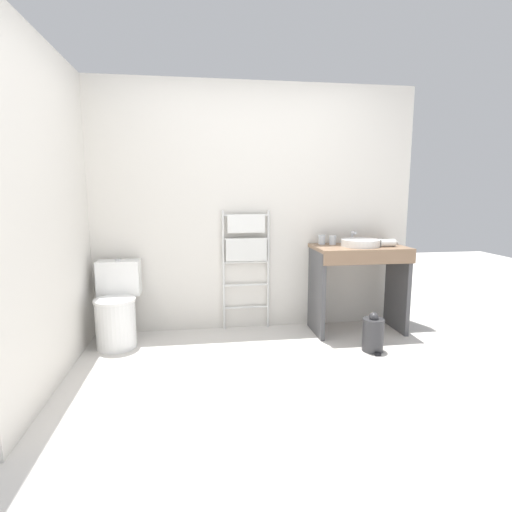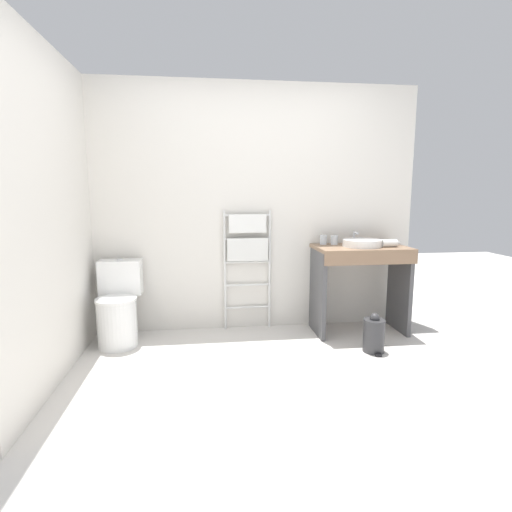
# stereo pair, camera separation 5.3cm
# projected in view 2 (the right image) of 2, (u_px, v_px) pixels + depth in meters

# --- Properties ---
(ground_plane) EXTENTS (12.00, 12.00, 0.00)m
(ground_plane) POSITION_uv_depth(u_px,v_px,m) (280.00, 404.00, 2.63)
(ground_plane) COLOR silver
(wall_back) EXTENTS (3.31, 0.12, 2.42)m
(wall_back) POSITION_uv_depth(u_px,v_px,m) (252.00, 209.00, 4.00)
(wall_back) COLOR silver
(wall_back) RESTS_ON ground_plane
(wall_side) EXTENTS (0.12, 2.28, 2.42)m
(wall_side) POSITION_uv_depth(u_px,v_px,m) (53.00, 214.00, 2.99)
(wall_side) COLOR silver
(wall_side) RESTS_ON ground_plane
(toilet) EXTENTS (0.38, 0.52, 0.76)m
(toilet) POSITION_uv_depth(u_px,v_px,m) (118.00, 308.00, 3.62)
(toilet) COLOR white
(toilet) RESTS_ON ground_plane
(towel_radiator) EXTENTS (0.47, 0.06, 1.20)m
(towel_radiator) POSITION_uv_depth(u_px,v_px,m) (247.00, 247.00, 3.94)
(towel_radiator) COLOR silver
(towel_radiator) RESTS_ON ground_plane
(vanity_counter) EXTENTS (0.88, 0.54, 0.86)m
(vanity_counter) POSITION_uv_depth(u_px,v_px,m) (360.00, 275.00, 3.89)
(vanity_counter) COLOR #84664C
(vanity_counter) RESTS_ON ground_plane
(sink_basin) EXTENTS (0.37, 0.37, 0.07)m
(sink_basin) POSITION_uv_depth(u_px,v_px,m) (362.00, 243.00, 3.82)
(sink_basin) COLOR white
(sink_basin) RESTS_ON vanity_counter
(faucet) EXTENTS (0.02, 0.10, 0.13)m
(faucet) POSITION_uv_depth(u_px,v_px,m) (355.00, 236.00, 4.01)
(faucet) COLOR silver
(faucet) RESTS_ON vanity_counter
(cup_near_wall) EXTENTS (0.07, 0.07, 0.09)m
(cup_near_wall) POSITION_uv_depth(u_px,v_px,m) (323.00, 240.00, 3.98)
(cup_near_wall) COLOR silver
(cup_near_wall) RESTS_ON vanity_counter
(cup_near_edge) EXTENTS (0.07, 0.07, 0.09)m
(cup_near_edge) POSITION_uv_depth(u_px,v_px,m) (334.00, 240.00, 3.96)
(cup_near_edge) COLOR silver
(cup_near_edge) RESTS_ON vanity_counter
(hair_dryer) EXTENTS (0.19, 0.16, 0.07)m
(hair_dryer) POSITION_uv_depth(u_px,v_px,m) (390.00, 243.00, 3.80)
(hair_dryer) COLOR white
(hair_dryer) RESTS_ON vanity_counter
(trash_bin) EXTENTS (0.18, 0.22, 0.35)m
(trash_bin) POSITION_uv_depth(u_px,v_px,m) (374.00, 335.00, 3.46)
(trash_bin) COLOR #333335
(trash_bin) RESTS_ON ground_plane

